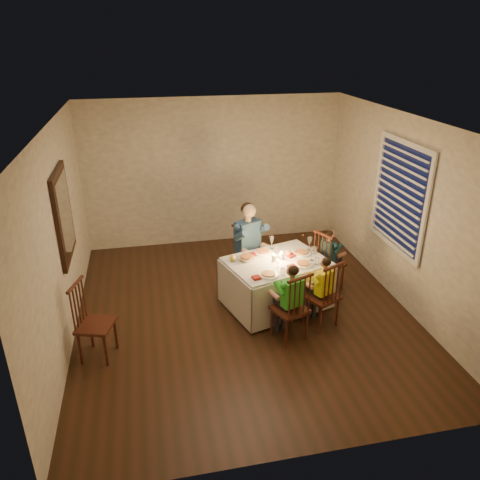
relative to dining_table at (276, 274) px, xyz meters
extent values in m
plane|color=black|center=(-0.48, -0.07, -0.50)|extent=(5.00, 5.00, 0.00)
cube|color=silver|center=(-2.73, -0.07, 0.80)|extent=(0.02, 5.00, 2.60)
cube|color=silver|center=(1.77, -0.07, 0.80)|extent=(0.02, 5.00, 2.60)
cube|color=silver|center=(-0.48, 2.43, 0.80)|extent=(4.50, 0.02, 2.60)
plane|color=white|center=(-0.48, -0.07, 2.10)|extent=(5.00, 5.00, 0.00)
cube|color=silver|center=(0.00, 0.00, 0.18)|extent=(1.52, 1.27, 0.04)
cube|color=silver|center=(-0.14, 0.46, -0.15)|extent=(1.30, 0.40, 0.64)
cube|color=silver|center=(0.14, -0.46, -0.15)|extent=(1.30, 0.40, 0.64)
cube|color=silver|center=(0.64, 0.19, -0.15)|extent=(0.30, 0.94, 0.64)
cube|color=silver|center=(-0.64, -0.19, -0.15)|extent=(0.30, 0.94, 0.64)
cylinder|color=white|center=(-0.12, 0.28, 0.21)|extent=(0.32, 0.32, 0.02)
cylinder|color=white|center=(-0.22, -0.38, 0.21)|extent=(0.32, 0.32, 0.02)
cylinder|color=white|center=(0.32, -0.19, 0.21)|extent=(0.32, 0.32, 0.02)
cylinder|color=white|center=(0.40, 0.14, 0.21)|extent=(0.32, 0.32, 0.02)
cylinder|color=white|center=(-0.05, -0.01, 0.25)|extent=(0.06, 0.06, 0.10)
cylinder|color=white|center=(0.07, 0.02, 0.25)|extent=(0.06, 0.06, 0.10)
sphere|color=yellow|center=(-0.59, 0.12, 0.25)|extent=(0.09, 0.09, 0.09)
sphere|color=#FE6015|center=(0.20, 0.11, 0.24)|extent=(0.08, 0.08, 0.08)
imported|color=white|center=(-0.40, 0.10, 0.23)|extent=(0.28, 0.28, 0.05)
cube|color=black|center=(-2.70, 0.23, 1.00)|extent=(0.05, 0.95, 1.15)
cube|color=white|center=(-2.67, 0.23, 1.00)|extent=(0.01, 0.78, 0.98)
cube|color=#0D1335|center=(1.75, 0.03, 1.00)|extent=(0.01, 1.20, 1.40)
cube|color=white|center=(1.74, 0.03, 1.00)|extent=(0.03, 1.34, 1.54)
camera|label=1|loc=(-1.67, -5.50, 3.08)|focal=35.00mm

